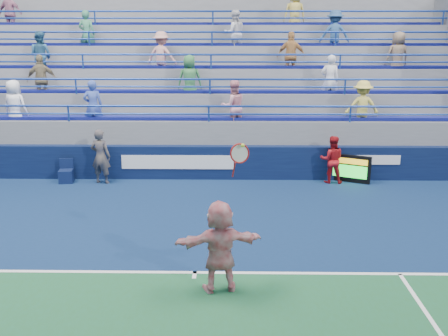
{
  "coord_description": "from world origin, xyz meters",
  "views": [
    {
      "loc": [
        0.72,
        -9.05,
        4.77
      ],
      "look_at": [
        0.55,
        2.5,
        1.5
      ],
      "focal_mm": 40.0,
      "sensor_mm": 36.0,
      "label": 1
    }
  ],
  "objects_px": {
    "serve_speed_board": "(350,169)",
    "line_judge": "(101,157)",
    "judge_chair": "(66,175)",
    "tennis_player": "(220,246)",
    "ball_girl": "(332,160)"
  },
  "relations": [
    {
      "from": "serve_speed_board",
      "to": "line_judge",
      "type": "distance_m",
      "value": 7.88
    },
    {
      "from": "serve_speed_board",
      "to": "judge_chair",
      "type": "bearing_deg",
      "value": -178.83
    },
    {
      "from": "judge_chair",
      "to": "line_judge",
      "type": "relative_size",
      "value": 0.43
    },
    {
      "from": "serve_speed_board",
      "to": "tennis_player",
      "type": "distance_m",
      "value": 7.92
    },
    {
      "from": "tennis_player",
      "to": "ball_girl",
      "type": "bearing_deg",
      "value": 63.6
    },
    {
      "from": "serve_speed_board",
      "to": "line_judge",
      "type": "relative_size",
      "value": 0.7
    },
    {
      "from": "serve_speed_board",
      "to": "line_judge",
      "type": "height_order",
      "value": "line_judge"
    },
    {
      "from": "judge_chair",
      "to": "serve_speed_board",
      "type": "bearing_deg",
      "value": 1.17
    },
    {
      "from": "judge_chair",
      "to": "ball_girl",
      "type": "distance_m",
      "value": 8.41
    },
    {
      "from": "judge_chair",
      "to": "tennis_player",
      "type": "height_order",
      "value": "tennis_player"
    },
    {
      "from": "judge_chair",
      "to": "ball_girl",
      "type": "xyz_separation_m",
      "value": [
        8.39,
        0.12,
        0.52
      ]
    },
    {
      "from": "tennis_player",
      "to": "ball_girl",
      "type": "xyz_separation_m",
      "value": [
        3.36,
        6.77,
        -0.13
      ]
    },
    {
      "from": "tennis_player",
      "to": "line_judge",
      "type": "bearing_deg",
      "value": 120.46
    },
    {
      "from": "judge_chair",
      "to": "tennis_player",
      "type": "xyz_separation_m",
      "value": [
        5.03,
        -6.65,
        0.65
      ]
    },
    {
      "from": "ball_girl",
      "to": "line_judge",
      "type": "bearing_deg",
      "value": 6.97
    }
  ]
}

